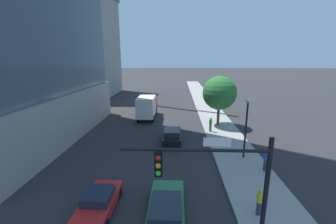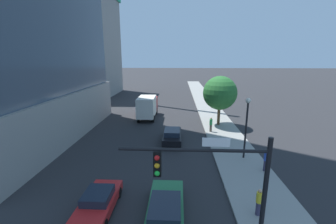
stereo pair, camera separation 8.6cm
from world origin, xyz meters
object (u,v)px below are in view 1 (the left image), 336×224
Objects in this scene: traffic_light_pole at (215,176)px; car_red at (99,202)px; car_black at (172,135)px; car_green at (166,208)px; street_tree at (219,93)px; pedestrian_yellow_shirt at (259,202)px; pedestrian_green_shirt at (211,124)px; street_lamp at (247,119)px; pedestrian_blue_shirt at (266,160)px; box_truck at (147,106)px; construction_building at (86,34)px.

traffic_light_pole is 7.38m from car_red.
car_green is at bearing -90.00° from car_black.
street_tree is 3.99× the size of pedestrian_yellow_shirt.
pedestrian_green_shirt is at bearing 73.20° from car_green.
street_lamp is (4.27, 10.12, -0.29)m from traffic_light_pole.
street_lamp reaches higher than pedestrian_blue_shirt.
pedestrian_green_shirt is at bearing -115.32° from street_tree.
car_red is at bearing 156.47° from traffic_light_pole.
street_lamp is at bearing 35.96° from car_red.
box_truck is 22.58m from pedestrian_yellow_shirt.
car_green is at bearing 133.28° from traffic_light_pole.
car_black is 5.52m from pedestrian_green_shirt.
construction_building reaches higher than car_green.
construction_building is 21.75× the size of pedestrian_yellow_shirt.
construction_building reaches higher than street_lamp.
pedestrian_blue_shirt is at bearing -72.74° from pedestrian_green_shirt.
box_truck is 4.12× the size of pedestrian_yellow_shirt.
car_green is 15.56m from pedestrian_green_shirt.
car_red is 2.66× the size of pedestrian_yellow_shirt.
car_green is (-6.42, -7.84, -3.00)m from street_lamp.
construction_building is at bearing 127.93° from box_truck.
car_green is 2.99× the size of pedestrian_yellow_shirt.
construction_building is 7.27× the size of car_green.
car_red is 2.40× the size of pedestrian_blue_shirt.
pedestrian_green_shirt is at bearing 35.44° from car_black.
street_lamp is 3.65m from pedestrian_blue_shirt.
pedestrian_yellow_shirt is at bearing 4.16° from car_green.
car_green is (20.93, -42.89, -13.37)m from construction_building.
box_truck is (-10.32, 13.20, -1.82)m from street_lamp.
car_red is (-6.05, 2.63, -3.31)m from traffic_light_pole.
pedestrian_yellow_shirt is at bearing -58.49° from construction_building.
street_lamp is 0.84× the size of street_tree.
car_red is at bearing -119.99° from pedestrian_green_shirt.
car_red is at bearing -144.04° from street_lamp.
construction_building is 19.91× the size of pedestrian_green_shirt.
box_truck is 19.24m from pedestrian_blue_shirt.
street_tree is 20.40m from car_red.
car_red is (-3.90, 0.35, -0.03)m from car_green.
traffic_light_pole is 4.54m from car_green.
car_black is (-6.42, 3.85, -2.94)m from street_lamp.
construction_building reaches higher than traffic_light_pole.
car_red is at bearing -179.84° from pedestrian_yellow_shirt.
street_lamp is 1.11× the size of car_green.
traffic_light_pole reaches higher than street_lamp.
street_lamp reaches higher than car_black.
car_green is (0.00, -11.69, -0.05)m from car_black.
construction_building is at bearing 127.96° from street_lamp.
box_truck is (-3.90, 21.04, 1.18)m from car_green.
pedestrian_green_shirt is (4.49, 3.20, 0.31)m from car_black.
construction_building is 48.68m from pedestrian_blue_shirt.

